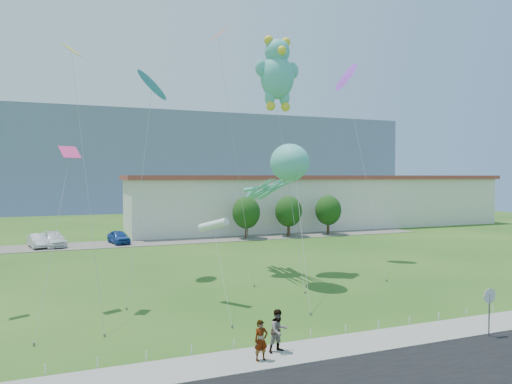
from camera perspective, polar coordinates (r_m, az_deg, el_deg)
ground at (r=24.61m, az=3.23°, el=-17.20°), size 160.00×160.00×0.00m
sidewalk at (r=22.26m, az=6.26°, el=-19.19°), size 80.00×2.50×0.10m
parking_strip at (r=57.60m, az=-11.05°, el=-6.08°), size 70.00×6.00×0.06m
hill_ridge at (r=141.64m, az=-16.80°, el=3.70°), size 160.00×50.00×25.00m
warehouse at (r=74.35m, az=7.89°, el=-1.08°), size 61.00×15.00×8.20m
stop_sign at (r=26.20m, az=27.15°, el=-11.96°), size 0.80×0.07×2.50m
rope_fence at (r=23.41m, az=4.58°, el=-17.58°), size 26.05×0.05×0.50m
tree_near at (r=58.75m, az=-1.23°, el=-2.59°), size 3.60×3.60×5.47m
tree_mid at (r=61.00m, az=4.10°, el=-2.43°), size 3.60×3.60×5.47m
tree_far at (r=63.73m, az=9.01°, el=-2.26°), size 3.60×3.60×5.47m
pedestrian_left at (r=20.76m, az=0.63°, el=-18.05°), size 0.66×0.46×1.75m
pedestrian_right at (r=21.68m, az=2.84°, el=-16.91°), size 1.06×0.90×1.94m
parked_car_silver at (r=57.22m, az=-25.62°, el=-5.51°), size 2.74×4.82×1.50m
parked_car_white at (r=57.31m, az=-23.93°, el=-5.46°), size 3.21×5.60×1.53m
parked_car_blue at (r=57.07m, az=-16.79°, el=-5.40°), size 2.78×4.80×1.54m
octopus_kite at (r=34.84m, az=3.28°, el=2.38°), size 3.32×14.11×10.47m
teddy_bear_kite at (r=39.36m, az=2.67°, el=14.78°), size 3.89×8.63×19.73m
small_kite_pink at (r=29.29m, az=-22.59°, el=2.67°), size 2.22×6.88×9.99m
small_kite_white at (r=29.12m, az=-5.33°, el=-4.17°), size 0.67×6.25×5.44m
small_kite_yellow at (r=30.01m, az=-21.67°, el=12.61°), size 2.21×7.13×16.27m
small_kite_blue at (r=38.09m, az=-12.89°, el=12.43°), size 3.83×9.75×16.07m
small_kite_orange at (r=40.18m, az=-4.66°, el=18.37°), size 1.85×7.06×20.64m
small_kite_purple at (r=45.59m, az=11.27°, el=13.42°), size 2.93×9.97×18.29m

